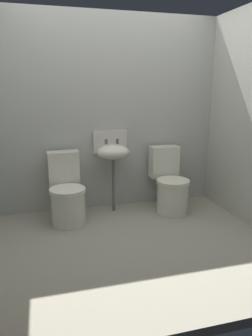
{
  "coord_description": "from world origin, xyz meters",
  "views": [
    {
      "loc": [
        -0.81,
        -2.75,
        1.5
      ],
      "look_at": [
        0.0,
        0.26,
        0.7
      ],
      "focal_mm": 33.47,
      "sensor_mm": 36.0,
      "label": 1
    }
  ],
  "objects": [
    {
      "name": "toilet_left",
      "position": [
        -0.58,
        0.69,
        0.32
      ],
      "size": [
        0.42,
        0.6,
        0.78
      ],
      "rotation": [
        0.0,
        0.0,
        3.18
      ],
      "color": "silver",
      "rests_on": "ground"
    },
    {
      "name": "sink",
      "position": [
        -0.0,
        0.88,
        0.75
      ],
      "size": [
        0.42,
        0.35,
        0.99
      ],
      "color": "#60585B",
      "rests_on": "ground"
    },
    {
      "name": "toilet_right",
      "position": [
        0.68,
        0.69,
        0.32
      ],
      "size": [
        0.4,
        0.59,
        0.78
      ],
      "rotation": [
        0.0,
        0.0,
        3.15
      ],
      "color": "silver",
      "rests_on": "ground"
    },
    {
      "name": "wall_back",
      "position": [
        0.0,
        1.09,
        1.18
      ],
      "size": [
        3.16,
        0.1,
        2.36
      ],
      "primitive_type": "cube",
      "color": "#AEB1A8",
      "rests_on": "ground"
    },
    {
      "name": "ground_plane",
      "position": [
        0.0,
        0.0,
        -0.04
      ],
      "size": [
        3.16,
        2.49,
        0.08
      ],
      "primitive_type": "cube",
      "color": "gray"
    }
  ]
}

